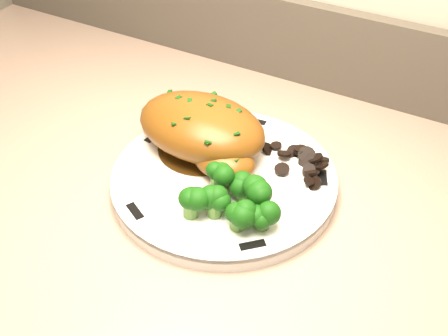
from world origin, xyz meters
The scene contains 10 objects.
plate centered at (-0.52, 1.73, 0.91)m, with size 0.26×0.26×0.02m, color white.
rim_accent_0 centered at (-0.42, 1.78, 0.92)m, with size 0.03×0.01×0.00m, color black.
rim_accent_1 centered at (-0.54, 1.84, 0.92)m, with size 0.03×0.01×0.00m, color black.
rim_accent_2 centered at (-0.63, 1.75, 0.92)m, with size 0.03×0.01×0.00m, color black.
rim_accent_3 centered at (-0.57, 1.63, 0.92)m, with size 0.03×0.01×0.00m, color black.
rim_accent_4 centered at (-0.44, 1.65, 0.92)m, with size 0.03×0.01×0.00m, color black.
gravy_pool centered at (-0.57, 1.76, 0.92)m, with size 0.11×0.11×0.00m, color #3F250B.
chicken_breast centered at (-0.56, 1.75, 0.95)m, with size 0.17×0.11×0.06m.
mushroom_pile centered at (-0.46, 1.78, 0.92)m, with size 0.08×0.06×0.02m.
broccoli_florets centered at (-0.48, 1.68, 0.94)m, with size 0.10×0.07×0.04m.
Camera 1 is at (-0.29, 1.30, 1.33)m, focal length 45.00 mm.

